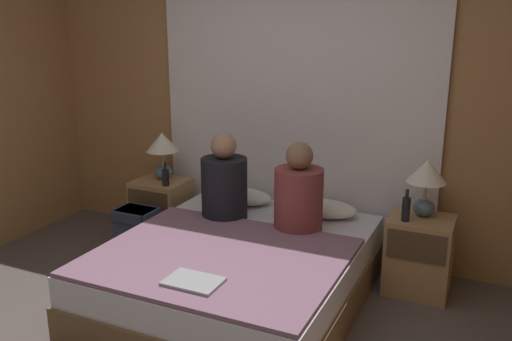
% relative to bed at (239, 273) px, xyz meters
% --- Properties ---
extents(wall_back, '(4.89, 0.06, 2.50)m').
position_rel_bed_xyz_m(wall_back, '(0.00, 1.09, 1.03)').
color(wall_back, '#A37547').
rests_on(wall_back, ground_plane).
extents(curtain_panel, '(2.59, 0.02, 2.24)m').
position_rel_bed_xyz_m(curtain_panel, '(0.00, 1.03, 0.89)').
color(curtain_panel, white).
rests_on(curtain_panel, ground_plane).
extents(bed, '(1.65, 1.95, 0.45)m').
position_rel_bed_xyz_m(bed, '(0.00, 0.00, 0.00)').
color(bed, brown).
rests_on(bed, ground_plane).
extents(nightstand_left, '(0.45, 0.40, 0.58)m').
position_rel_bed_xyz_m(nightstand_left, '(-1.13, 0.70, 0.07)').
color(nightstand_left, '#A87F51').
rests_on(nightstand_left, ground_plane).
extents(nightstand_right, '(0.45, 0.40, 0.58)m').
position_rel_bed_xyz_m(nightstand_right, '(1.13, 0.70, 0.07)').
color(nightstand_right, '#A87F51').
rests_on(nightstand_right, ground_plane).
extents(lamp_left, '(0.28, 0.28, 0.42)m').
position_rel_bed_xyz_m(lamp_left, '(-1.13, 0.76, 0.64)').
color(lamp_left, slate).
rests_on(lamp_left, nightstand_left).
extents(lamp_right, '(0.28, 0.28, 0.42)m').
position_rel_bed_xyz_m(lamp_right, '(1.13, 0.76, 0.64)').
color(lamp_right, slate).
rests_on(lamp_right, nightstand_right).
extents(pillow_left, '(0.54, 0.32, 0.12)m').
position_rel_bed_xyz_m(pillow_left, '(-0.36, 0.78, 0.29)').
color(pillow_left, white).
rests_on(pillow_left, bed).
extents(pillow_right, '(0.54, 0.32, 0.12)m').
position_rel_bed_xyz_m(pillow_right, '(0.36, 0.78, 0.29)').
color(pillow_right, white).
rests_on(pillow_right, bed).
extents(blanket_on_bed, '(1.59, 1.32, 0.03)m').
position_rel_bed_xyz_m(blanket_on_bed, '(0.00, -0.29, 0.24)').
color(blanket_on_bed, slate).
rests_on(blanket_on_bed, bed).
extents(person_left_in_bed, '(0.36, 0.36, 0.68)m').
position_rel_bed_xyz_m(person_left_in_bed, '(-0.32, 0.41, 0.51)').
color(person_left_in_bed, black).
rests_on(person_left_in_bed, bed).
extents(person_right_in_bed, '(0.36, 0.36, 0.66)m').
position_rel_bed_xyz_m(person_right_in_bed, '(0.29, 0.41, 0.50)').
color(person_right_in_bed, brown).
rests_on(person_right_in_bed, bed).
extents(beer_bottle_on_left_stand, '(0.06, 0.06, 0.20)m').
position_rel_bed_xyz_m(beer_bottle_on_left_stand, '(-1.00, 0.60, 0.43)').
color(beer_bottle_on_left_stand, black).
rests_on(beer_bottle_on_left_stand, nightstand_left).
extents(beer_bottle_on_right_stand, '(0.06, 0.06, 0.23)m').
position_rel_bed_xyz_m(beer_bottle_on_right_stand, '(1.03, 0.60, 0.45)').
color(beer_bottle_on_right_stand, black).
rests_on(beer_bottle_on_right_stand, nightstand_right).
extents(laptop_on_bed, '(0.33, 0.23, 0.02)m').
position_rel_bed_xyz_m(laptop_on_bed, '(0.06, -0.69, 0.27)').
color(laptop_on_bed, '#9EA0A5').
rests_on(laptop_on_bed, blanket_on_bed).
extents(backpack_on_floor, '(0.33, 0.26, 0.44)m').
position_rel_bed_xyz_m(backpack_on_floor, '(-1.11, 0.32, 0.02)').
color(backpack_on_floor, '#333D56').
rests_on(backpack_on_floor, ground_plane).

